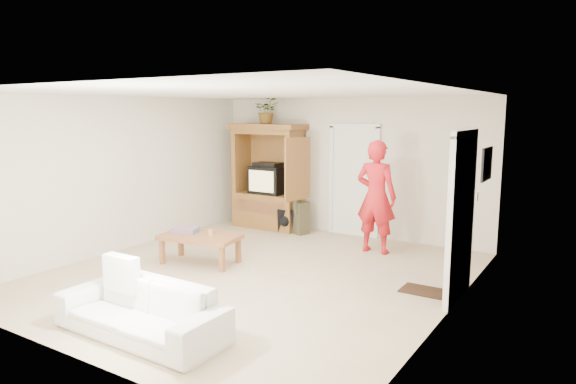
# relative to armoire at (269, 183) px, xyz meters

# --- Properties ---
(floor) EXTENTS (6.00, 6.00, 0.00)m
(floor) POSITION_rel_armoire_xyz_m (1.58, -2.66, -0.91)
(floor) COLOR tan
(floor) RESTS_ON ground
(ceiling) EXTENTS (6.00, 6.00, 0.00)m
(ceiling) POSITION_rel_armoire_xyz_m (1.58, -2.66, 1.69)
(ceiling) COLOR white
(ceiling) RESTS_ON floor
(wall_back) EXTENTS (5.50, 0.00, 5.50)m
(wall_back) POSITION_rel_armoire_xyz_m (1.58, 0.34, 0.39)
(wall_back) COLOR silver
(wall_back) RESTS_ON floor
(wall_front) EXTENTS (5.50, 0.00, 5.50)m
(wall_front) POSITION_rel_armoire_xyz_m (1.58, -5.66, 0.39)
(wall_front) COLOR silver
(wall_front) RESTS_ON floor
(wall_left) EXTENTS (0.00, 6.00, 6.00)m
(wall_left) POSITION_rel_armoire_xyz_m (-1.17, -2.66, 0.39)
(wall_left) COLOR silver
(wall_left) RESTS_ON floor
(wall_right) EXTENTS (0.00, 6.00, 6.00)m
(wall_right) POSITION_rel_armoire_xyz_m (4.33, -2.66, 0.39)
(wall_right) COLOR silver
(wall_right) RESTS_ON floor
(armoire) EXTENTS (1.82, 1.14, 2.10)m
(armoire) POSITION_rel_armoire_xyz_m (0.00, 0.00, 0.00)
(armoire) COLOR brown
(armoire) RESTS_ON floor
(door_back) EXTENTS (0.85, 0.05, 2.04)m
(door_back) POSITION_rel_armoire_xyz_m (1.73, 0.31, 0.11)
(door_back) COLOR white
(door_back) RESTS_ON floor
(doorway_right) EXTENTS (0.05, 0.90, 2.04)m
(doorway_right) POSITION_rel_armoire_xyz_m (4.30, -2.06, 0.11)
(doorway_right) COLOR black
(doorway_right) RESTS_ON floor
(framed_picture) EXTENTS (0.03, 0.60, 0.48)m
(framed_picture) POSITION_rel_armoire_xyz_m (4.31, -0.76, 0.69)
(framed_picture) COLOR black
(framed_picture) RESTS_ON wall_right
(doormat) EXTENTS (0.60, 0.40, 0.02)m
(doormat) POSITION_rel_armoire_xyz_m (3.88, -2.06, -0.90)
(doormat) COLOR #382316
(doormat) RESTS_ON floor
(plant) EXTENTS (0.62, 0.60, 0.53)m
(plant) POSITION_rel_armoire_xyz_m (-0.02, -0.03, 1.45)
(plant) COLOR #4C7238
(plant) RESTS_ON armoire
(man) EXTENTS (0.69, 0.45, 1.89)m
(man) POSITION_rel_armoire_xyz_m (2.56, -0.61, 0.04)
(man) COLOR red
(man) RESTS_ON floor
(sofa) EXTENTS (1.94, 0.78, 0.57)m
(sofa) POSITION_rel_armoire_xyz_m (1.76, -4.97, -0.63)
(sofa) COLOR silver
(sofa) RESTS_ON floor
(coffee_table) EXTENTS (1.31, 0.86, 0.45)m
(coffee_table) POSITION_rel_armoire_xyz_m (0.52, -2.67, -0.52)
(coffee_table) COLOR brown
(coffee_table) RESTS_ON floor
(towel) EXTENTS (0.45, 0.39, 0.08)m
(towel) POSITION_rel_armoire_xyz_m (0.21, -2.67, -0.42)
(towel) COLOR #C84249
(towel) RESTS_ON coffee_table
(candle) EXTENTS (0.08, 0.08, 0.10)m
(candle) POSITION_rel_armoire_xyz_m (0.69, -2.61, -0.41)
(candle) COLOR tan
(candle) RESTS_ON coffee_table
(backpack_black) EXTENTS (0.43, 0.34, 0.46)m
(backpack_black) POSITION_rel_armoire_xyz_m (0.56, -0.17, -0.68)
(backpack_black) COLOR black
(backpack_black) RESTS_ON floor
(backpack_olive) EXTENTS (0.40, 0.36, 0.63)m
(backpack_olive) POSITION_rel_armoire_xyz_m (0.81, -0.14, -0.59)
(backpack_olive) COLOR #47442B
(backpack_olive) RESTS_ON floor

